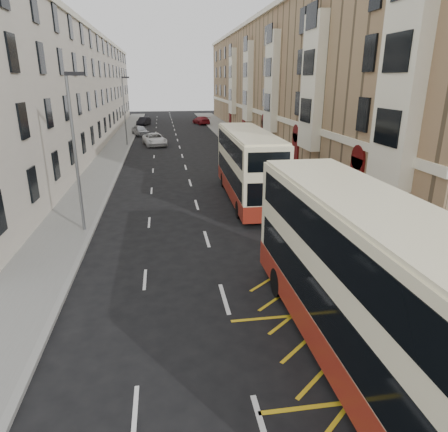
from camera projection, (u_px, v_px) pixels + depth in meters
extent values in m
plane|color=black|center=(246.00, 372.00, 11.20)|extent=(200.00, 200.00, 0.00)
cube|color=slate|center=(263.00, 160.00, 40.38)|extent=(4.00, 120.00, 0.15)
cube|color=slate|center=(106.00, 165.00, 38.17)|extent=(3.00, 120.00, 0.15)
cube|color=gray|center=(244.00, 161.00, 40.09)|extent=(0.25, 120.00, 0.15)
cube|color=gray|center=(122.00, 164.00, 38.38)|extent=(0.25, 120.00, 0.15)
cube|color=#967A57|center=(288.00, 82.00, 53.48)|extent=(10.00, 79.00, 15.00)
cube|color=white|center=(251.00, 109.00, 53.89)|extent=(0.18, 79.00, 0.50)
cube|color=white|center=(252.00, 19.00, 50.32)|extent=(0.40, 79.00, 0.50)
cube|color=white|center=(401.00, 86.00, 19.51)|extent=(0.80, 3.20, 10.00)
cube|color=white|center=(313.00, 84.00, 30.73)|extent=(0.80, 3.20, 10.00)
cube|color=white|center=(272.00, 83.00, 41.95)|extent=(0.80, 3.20, 10.00)
cube|color=white|center=(248.00, 82.00, 53.18)|extent=(0.80, 3.20, 10.00)
cube|color=white|center=(233.00, 82.00, 64.40)|extent=(0.80, 3.20, 10.00)
cube|color=#500808|center=(356.00, 181.00, 25.17)|extent=(0.20, 1.60, 3.00)
cube|color=#500808|center=(295.00, 150.00, 36.39)|extent=(0.20, 1.60, 3.00)
cube|color=#500808|center=(263.00, 133.00, 47.62)|extent=(0.20, 1.60, 3.00)
cube|color=#500808|center=(244.00, 123.00, 58.84)|extent=(0.20, 1.60, 3.00)
cube|color=#500808|center=(230.00, 116.00, 70.06)|extent=(0.20, 1.60, 3.00)
cube|color=beige|center=(67.00, 91.00, 49.73)|extent=(9.00, 79.00, 13.00)
cube|color=white|center=(99.00, 34.00, 48.27)|extent=(0.30, 79.00, 0.50)
cylinder|color=#B11704|center=(404.00, 291.00, 14.22)|extent=(0.06, 0.06, 1.00)
cylinder|color=#B11704|center=(361.00, 253.00, 17.26)|extent=(0.06, 0.06, 1.00)
cylinder|color=#B11704|center=(331.00, 227.00, 20.30)|extent=(0.06, 0.06, 1.00)
cube|color=#B11704|center=(362.00, 243.00, 17.11)|extent=(0.05, 6.50, 0.06)
cube|color=#B11704|center=(361.00, 252.00, 17.25)|extent=(0.05, 6.50, 0.06)
cylinder|color=slate|center=(76.00, 155.00, 20.17)|extent=(0.16, 0.16, 8.00)
cube|color=black|center=(74.00, 74.00, 18.96)|extent=(0.90, 0.18, 0.18)
cylinder|color=slate|center=(125.00, 111.00, 48.23)|extent=(0.16, 0.16, 8.00)
cube|color=black|center=(125.00, 77.00, 47.02)|extent=(0.90, 0.18, 0.18)
cube|color=#F9F0C1|center=(365.00, 281.00, 10.95)|extent=(2.84, 12.08, 4.33)
cube|color=maroon|center=(358.00, 332.00, 11.49)|extent=(2.88, 12.11, 0.99)
cube|color=black|center=(363.00, 297.00, 11.12)|extent=(2.88, 11.11, 1.21)
cube|color=black|center=(371.00, 235.00, 10.52)|extent=(2.88, 11.11, 1.10)
cube|color=#F9F0C1|center=(375.00, 204.00, 10.24)|extent=(2.73, 11.59, 0.13)
cube|color=black|center=(294.00, 223.00, 16.71)|extent=(2.33, 0.11, 1.42)
cube|color=black|center=(297.00, 171.00, 15.98)|extent=(1.92, 0.10, 0.49)
cylinder|color=black|center=(278.00, 282.00, 15.01)|extent=(0.32, 1.10, 1.10)
cylinder|color=black|center=(340.00, 277.00, 15.39)|extent=(0.32, 1.10, 1.10)
cube|color=#F9F0C1|center=(248.00, 164.00, 26.51)|extent=(2.90, 11.60, 4.15)
cube|color=maroon|center=(248.00, 188.00, 27.02)|extent=(2.93, 11.64, 0.94)
cube|color=black|center=(248.00, 172.00, 26.67)|extent=(2.92, 10.68, 1.15)
cube|color=black|center=(248.00, 145.00, 26.09)|extent=(2.92, 10.68, 1.05)
cube|color=#F9F0C1|center=(249.00, 132.00, 25.82)|extent=(2.78, 11.14, 0.13)
cube|color=black|center=(235.00, 156.00, 32.05)|extent=(2.23, 0.14, 1.36)
cube|color=black|center=(235.00, 129.00, 31.35)|extent=(1.84, 0.13, 0.47)
cube|color=black|center=(268.00, 194.00, 21.25)|extent=(2.23, 0.14, 1.26)
cylinder|color=black|center=(223.00, 180.00, 30.45)|extent=(0.32, 1.06, 1.05)
cylinder|color=black|center=(254.00, 179.00, 30.74)|extent=(0.32, 1.06, 1.05)
cylinder|color=black|center=(239.00, 210.00, 23.51)|extent=(0.32, 1.06, 1.05)
cylinder|color=black|center=(278.00, 208.00, 23.80)|extent=(0.32, 1.06, 1.05)
imported|color=black|center=(424.00, 270.00, 14.94)|extent=(1.06, 1.00, 1.73)
imported|color=black|center=(444.00, 293.00, 13.16)|extent=(1.16, 0.61, 1.88)
imported|color=white|center=(154.00, 139.00, 49.69)|extent=(3.38, 5.72, 1.49)
imported|color=#ABAEB4|center=(140.00, 131.00, 58.45)|extent=(3.05, 4.58, 1.45)
imported|color=black|center=(144.00, 121.00, 71.70)|extent=(2.56, 4.57, 1.43)
imported|color=maroon|center=(201.00, 120.00, 73.28)|extent=(3.20, 5.38, 1.46)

